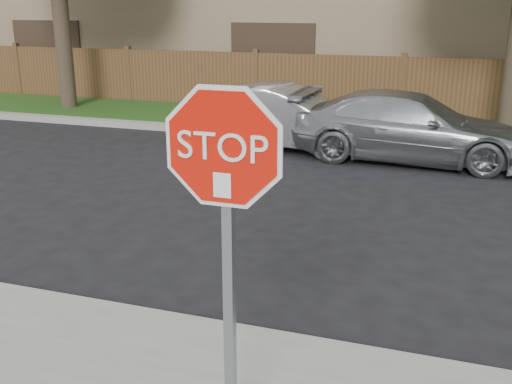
% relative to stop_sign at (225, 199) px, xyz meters
% --- Properties ---
extents(ground, '(90.00, 90.00, 0.00)m').
position_rel_stop_sign_xyz_m(ground, '(-0.09, 1.48, -1.83)').
color(ground, black).
rests_on(ground, ground).
extents(far_curb, '(70.00, 0.30, 0.15)m').
position_rel_stop_sign_xyz_m(far_curb, '(-0.09, 9.63, -1.75)').
color(far_curb, gray).
rests_on(far_curb, ground).
extents(grass_strip, '(70.00, 3.00, 0.12)m').
position_rel_stop_sign_xyz_m(grass_strip, '(-0.09, 11.28, -1.77)').
color(grass_strip, '#1E4714').
rests_on(grass_strip, ground).
extents(fence, '(70.00, 0.12, 1.60)m').
position_rel_stop_sign_xyz_m(fence, '(-0.09, 12.88, -1.03)').
color(fence, '#4D351B').
rests_on(fence, ground).
extents(stop_sign, '(1.01, 0.13, 2.55)m').
position_rel_stop_sign_xyz_m(stop_sign, '(0.00, 0.00, 0.00)').
color(stop_sign, gray).
rests_on(stop_sign, sidewalk_near).
extents(sedan_left, '(4.10, 1.81, 1.31)m').
position_rel_stop_sign_xyz_m(sedan_left, '(-2.11, 8.75, -1.18)').
color(sedan_left, silver).
rests_on(sedan_left, ground).
extents(sedan_right, '(4.57, 2.03, 1.30)m').
position_rel_stop_sign_xyz_m(sedan_right, '(0.47, 8.52, -1.18)').
color(sedan_right, '#9EA0A5').
rests_on(sedan_right, ground).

